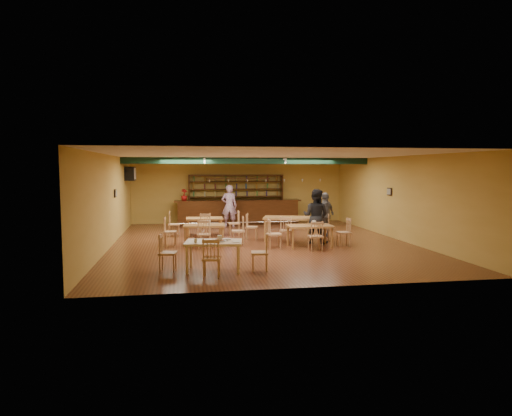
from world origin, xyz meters
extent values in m
plane|color=#522917|center=(0.00, 0.00, 0.00)|extent=(12.00, 12.00, 0.00)
cube|color=black|center=(0.00, 2.80, 2.87)|extent=(10.00, 0.30, 0.25)
cube|color=silver|center=(-1.80, 3.40, 2.94)|extent=(0.05, 2.50, 0.05)
cube|color=silver|center=(1.40, 3.40, 2.94)|extent=(0.05, 2.50, 0.05)
cube|color=silver|center=(-4.80, 4.20, 2.35)|extent=(0.34, 0.70, 0.48)
cube|color=black|center=(-4.97, 1.00, 1.70)|extent=(0.04, 0.34, 0.28)
cube|color=black|center=(4.97, 0.50, 1.70)|extent=(0.04, 0.34, 0.28)
cube|color=black|center=(-0.16, 5.15, 0.56)|extent=(5.76, 0.85, 1.13)
cube|color=black|center=(-0.16, 5.78, 1.14)|extent=(4.45, 0.40, 2.28)
imported|color=#A4100F|center=(-2.59, 5.15, 1.39)|extent=(0.37, 0.37, 0.52)
cube|color=#A96F3C|center=(-1.85, 1.91, 0.35)|extent=(1.39, 0.85, 0.69)
cube|color=#A96F3C|center=(1.02, 0.32, 0.42)|extent=(1.89, 1.44, 0.84)
cube|color=#A96F3C|center=(-1.96, -0.18, 0.34)|extent=(1.43, 0.92, 0.69)
cube|color=#A96F3C|center=(1.41, -1.16, 0.36)|extent=(1.45, 0.87, 0.72)
cube|color=beige|center=(-1.91, -4.07, 0.37)|extent=(1.51, 1.09, 0.75)
cylinder|color=silver|center=(-1.82, -4.07, 0.76)|extent=(0.52, 0.52, 0.01)
cylinder|color=#EAE5C6|center=(-2.36, -4.22, 0.80)|extent=(0.08, 0.08, 0.11)
cube|color=white|center=(-1.57, -3.87, 0.76)|extent=(0.22, 0.17, 0.03)
cube|color=silver|center=(-1.67, -4.02, 0.77)|extent=(0.26, 0.31, 0.00)
cylinder|color=white|center=(-1.37, -4.27, 0.75)|extent=(0.25, 0.25, 0.01)
imported|color=#89489C|center=(-0.64, 4.33, 0.93)|extent=(0.72, 0.52, 1.85)
imported|color=black|center=(1.82, -0.48, 0.93)|extent=(1.15, 1.10, 1.86)
imported|color=slate|center=(2.61, 0.84, 0.83)|extent=(1.02, 0.92, 1.67)
camera|label=1|loc=(-2.68, -15.12, 2.54)|focal=31.38mm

